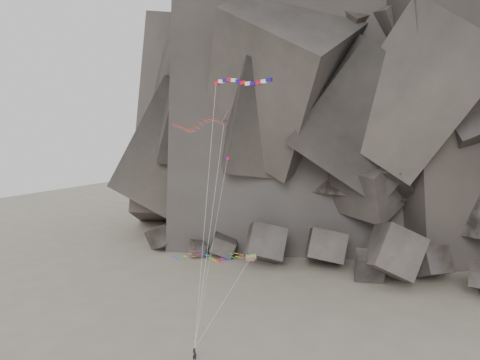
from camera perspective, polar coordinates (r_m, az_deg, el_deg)
The scene contains 8 objects.
ground at distance 60.52m, azimuth -2.45°, elevation -19.97°, with size 260.00×260.00×0.00m, color gray.
headland at distance 119.99m, azimuth 16.01°, elevation 13.77°, with size 110.00×70.00×84.00m, color #504741, non-canonical shape.
boulder_field at distance 87.41m, azimuth 12.72°, elevation -9.48°, with size 71.53×15.85×11.51m.
kite_flyer at distance 57.88m, azimuth -5.57°, elevation -20.32°, with size 0.64×0.42×1.82m, color black.
delta_kite at distance 62.95m, azimuth -5.63°, elevation 6.73°, with size 11.11×10.18×27.59m.
banner_kite at distance 57.50m, azimuth 0.09°, elevation 11.60°, with size 8.05×8.63×31.42m.
parafoil_kite at distance 61.79m, azimuth -4.00°, elevation -9.19°, with size 13.66×7.91×9.99m.
pennant_kite at distance 54.09m, azimuth -2.42°, elevation -2.20°, with size 2.23×4.35×22.04m.
Camera 1 is at (28.70, -45.61, 27.55)m, focal length 35.00 mm.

